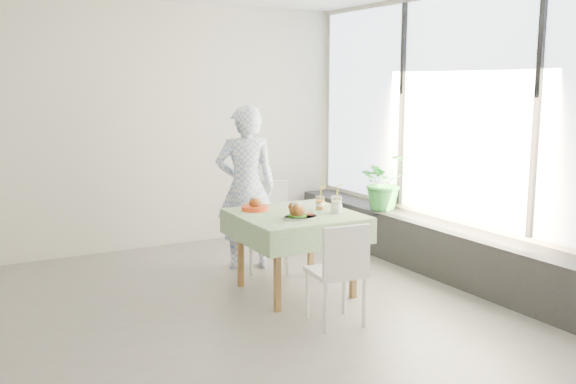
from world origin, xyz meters
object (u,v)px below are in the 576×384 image
main_dish (299,213)px  cafe_table (295,243)px  chair_near (336,292)px  chair_far (269,243)px  potted_plant (384,182)px  juice_cup_orange (320,203)px  diner (246,188)px

main_dish → cafe_table: bearing=67.4°
chair_near → main_dish: main_dish is taller
cafe_table → chair_far: (0.11, 0.75, -0.18)m
potted_plant → juice_cup_orange: bearing=-151.4°
diner → potted_plant: size_ratio=2.69×
chair_near → main_dish: 0.82m
cafe_table → chair_far: 0.78m
chair_far → diner: (-0.16, 0.18, 0.57)m
chair_far → chair_near: size_ratio=1.08×
diner → potted_plant: diner is taller
main_dish → potted_plant: bearing=29.5°
diner → main_dish: (-0.04, -1.14, -0.05)m
potted_plant → chair_near: bearing=-136.8°
chair_near → chair_far: bearing=82.3°
diner → main_dish: size_ratio=5.62×
diner → potted_plant: (1.60, -0.22, -0.03)m
chair_near → main_dish: (0.01, 0.62, 0.54)m
chair_far → chair_near: (-0.21, -1.58, -0.02)m
cafe_table → juice_cup_orange: bearing=5.4°
cafe_table → main_dish: bearing=-112.6°
cafe_table → main_dish: 0.40m
chair_far → potted_plant: potted_plant is taller
juice_cup_orange → cafe_table: bearing=-174.6°
main_dish → chair_far: bearing=78.3°
chair_near → diner: (0.05, 1.76, 0.59)m
cafe_table → chair_near: chair_near is taller
main_dish → chair_near: bearing=-91.2°
cafe_table → main_dish: (-0.09, -0.21, 0.33)m
main_dish → potted_plant: (1.64, 0.93, 0.02)m
juice_cup_orange → chair_far: bearing=102.6°
chair_far → main_dish: (-0.20, -0.96, 0.51)m
chair_far → juice_cup_orange: 0.91m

